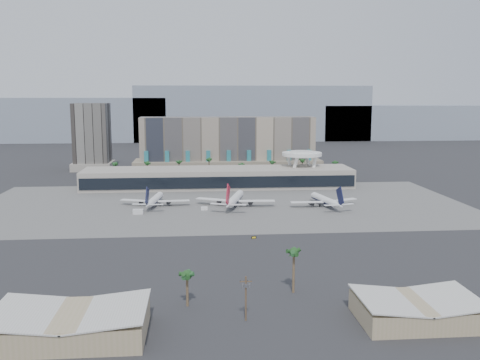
{
  "coord_description": "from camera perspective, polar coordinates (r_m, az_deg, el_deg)",
  "views": [
    {
      "loc": [
        -14.56,
        -226.88,
        57.89
      ],
      "look_at": [
        7.97,
        40.0,
        15.44
      ],
      "focal_mm": 40.0,
      "sensor_mm": 36.0,
      "label": 1
    }
  ],
  "objects": [
    {
      "name": "mountain_ridge",
      "position": [
        698.73,
        -1.35,
        6.71
      ],
      "size": [
        680.0,
        60.0,
        70.0
      ],
      "color": "gray",
      "rests_on": "ground"
    },
    {
      "name": "palm_row",
      "position": [
        375.51,
        -1.49,
        1.75
      ],
      "size": [
        157.8,
        2.8,
        13.1
      ],
      "color": "brown",
      "rests_on": "ground"
    },
    {
      "name": "airliner_left",
      "position": [
        286.15,
        -9.11,
        -2.1
      ],
      "size": [
        36.9,
        38.23,
        13.24
      ],
      "rotation": [
        0.0,
        0.0,
        -0.14
      ],
      "color": "white",
      "rests_on": "ground"
    },
    {
      "name": "service_vehicle_a",
      "position": [
        268.31,
        -10.82,
        -3.35
      ],
      "size": [
        5.13,
        2.58,
        2.48
      ],
      "primitive_type": "cube",
      "rotation": [
        0.0,
        0.0,
        -0.02
      ],
      "color": "silver",
      "rests_on": "ground"
    },
    {
      "name": "office_tower",
      "position": [
        435.8,
        -15.48,
        4.08
      ],
      "size": [
        30.0,
        30.0,
        52.0
      ],
      "color": "black",
      "rests_on": "ground"
    },
    {
      "name": "service_vehicle_b",
      "position": [
        273.49,
        -3.83,
        -3.05
      ],
      "size": [
        3.39,
        2.02,
        1.71
      ],
      "primitive_type": "cube",
      "rotation": [
        0.0,
        0.0,
        0.04
      ],
      "color": "white",
      "rests_on": "ground"
    },
    {
      "name": "taxiway_sign",
      "position": [
        219.68,
        1.49,
        -6.15
      ],
      "size": [
        2.14,
        0.67,
        0.97
      ],
      "rotation": [
        0.0,
        0.0,
        0.18
      ],
      "color": "black",
      "rests_on": "ground"
    },
    {
      "name": "terminal",
      "position": [
        340.93,
        -2.32,
        0.33
      ],
      "size": [
        170.0,
        32.5,
        14.5
      ],
      "color": "#B6AEA0",
      "rests_on": "ground"
    },
    {
      "name": "near_palm_a",
      "position": [
        150.59,
        -5.66,
        -10.55
      ],
      "size": [
        6.0,
        6.0,
        10.39
      ],
      "color": "brown",
      "rests_on": "ground"
    },
    {
      "name": "saucer_structure",
      "position": [
        352.08,
        6.61,
        2.51
      ],
      "size": [
        26.0,
        26.0,
        21.89
      ],
      "color": "white",
      "rests_on": "ground"
    },
    {
      "name": "hangar_left",
      "position": [
        139.69,
        -17.57,
        -14.48
      ],
      "size": [
        36.65,
        22.6,
        7.55
      ],
      "color": "tan",
      "rests_on": "ground"
    },
    {
      "name": "hangar_right",
      "position": [
        149.38,
        18.3,
        -13.05
      ],
      "size": [
        30.55,
        20.6,
        6.89
      ],
      "color": "tan",
      "rests_on": "ground"
    },
    {
      "name": "near_palm_b",
      "position": [
        159.34,
        5.76,
        -8.17
      ],
      "size": [
        6.0,
        6.0,
        13.83
      ],
      "color": "brown",
      "rests_on": "ground"
    },
    {
      "name": "utility_pole",
      "position": [
        140.85,
        0.63,
        -12.11
      ],
      "size": [
        3.2,
        0.85,
        12.0
      ],
      "color": "#4C3826",
      "rests_on": "ground"
    },
    {
      "name": "hotel",
      "position": [
        404.14,
        -1.32,
        3.17
      ],
      "size": [
        140.0,
        30.0,
        42.0
      ],
      "color": "tan",
      "rests_on": "ground"
    },
    {
      "name": "apron_pad",
      "position": [
        288.13,
        -1.83,
        -2.58
      ],
      "size": [
        260.0,
        130.0,
        0.06
      ],
      "primitive_type": "cube",
      "color": "#5B5B59",
      "rests_on": "ground"
    },
    {
      "name": "airliner_centre",
      "position": [
        281.76,
        -0.58,
        -2.06
      ],
      "size": [
        41.53,
        43.1,
        15.17
      ],
      "rotation": [
        0.0,
        0.0,
        -0.25
      ],
      "color": "white",
      "rests_on": "ground"
    },
    {
      "name": "ground",
      "position": [
        234.6,
        -1.12,
        -5.28
      ],
      "size": [
        900.0,
        900.0,
        0.0
      ],
      "primitive_type": "plane",
      "color": "#232326",
      "rests_on": "ground"
    },
    {
      "name": "airliner_right",
      "position": [
        284.74,
        9.1,
        -2.14
      ],
      "size": [
        37.16,
        38.63,
        13.48
      ],
      "rotation": [
        0.0,
        0.0,
        0.2
      ],
      "color": "white",
      "rests_on": "ground"
    }
  ]
}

